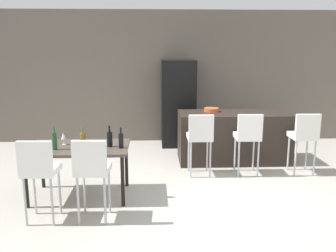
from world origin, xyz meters
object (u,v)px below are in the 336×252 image
at_px(bar_chair_left, 200,135).
at_px(wine_bottle_end, 55,141).
at_px(wine_glass_middle, 63,136).
at_px(wine_bottle_corner, 121,140).
at_px(potted_plant, 273,127).
at_px(wine_bottle_left, 110,139).
at_px(bar_chair_middle, 248,134).
at_px(refrigerator, 178,103).
at_px(bar_chair_right, 304,134).
at_px(dining_table, 79,151).
at_px(wine_bottle_far, 83,140).
at_px(fruit_bowl, 211,110).
at_px(kitchen_island, 233,137).
at_px(dining_chair_near, 39,168).
at_px(dining_chair_far, 92,167).

xyz_separation_m(bar_chair_left, wine_bottle_end, (-2.10, -0.94, 0.16)).
height_order(wine_bottle_end, wine_glass_middle, wine_bottle_end).
xyz_separation_m(wine_bottle_corner, potted_plant, (3.09, 2.90, -0.47)).
distance_m(bar_chair_left, wine_bottle_left, 1.61).
bearing_deg(bar_chair_middle, wine_bottle_corner, -155.97).
height_order(refrigerator, potted_plant, refrigerator).
relative_size(bar_chair_right, wine_bottle_corner, 3.66).
relative_size(wine_bottle_left, potted_plant, 0.47).
distance_m(wine_bottle_left, refrigerator, 3.06).
bearing_deg(dining_table, wine_glass_middle, 154.58).
relative_size(wine_bottle_far, refrigerator, 0.16).
bearing_deg(bar_chair_left, wine_bottle_far, -153.27).
relative_size(wine_bottle_corner, refrigerator, 0.16).
height_order(bar_chair_middle, fruit_bowl, bar_chair_middle).
xyz_separation_m(wine_bottle_left, wine_bottle_corner, (0.16, -0.08, -0.00)).
relative_size(wine_bottle_corner, potted_plant, 0.45).
distance_m(wine_bottle_end, refrigerator, 3.50).
bearing_deg(bar_chair_left, kitchen_island, 47.75).
distance_m(dining_chair_near, wine_bottle_corner, 1.16).
xyz_separation_m(wine_glass_middle, potted_plant, (3.93, 2.69, -0.48)).
bearing_deg(wine_bottle_corner, dining_chair_near, -143.49).
xyz_separation_m(dining_table, fruit_bowl, (2.14, 1.71, 0.28)).
bearing_deg(dining_table, dining_chair_far, -68.56).
relative_size(bar_chair_right, fruit_bowl, 3.77).
distance_m(wine_glass_middle, refrigerator, 3.26).
bearing_deg(wine_glass_middle, dining_chair_near, -95.64).
height_order(wine_bottle_left, refrigerator, refrigerator).
distance_m(bar_chair_left, dining_chair_far, 2.18).
relative_size(dining_chair_far, wine_bottle_corner, 3.66).
relative_size(dining_chair_near, wine_bottle_far, 3.47).
bearing_deg(wine_bottle_far, dining_chair_far, -72.24).
xyz_separation_m(dining_table, potted_plant, (3.70, 2.79, -0.29)).
bearing_deg(bar_chair_right, fruit_bowl, 146.60).
height_order(bar_chair_right, dining_chair_far, same).
height_order(wine_bottle_corner, potted_plant, wine_bottle_corner).
bearing_deg(dining_chair_near, wine_glass_middle, 84.36).
xyz_separation_m(dining_chair_near, wine_glass_middle, (0.09, 0.90, 0.17)).
height_order(bar_chair_middle, potted_plant, bar_chair_middle).
xyz_separation_m(dining_chair_far, wine_glass_middle, (-0.54, 0.90, 0.17)).
height_order(wine_bottle_far, wine_bottle_corner, wine_bottle_far).
height_order(bar_chair_left, dining_chair_near, same).
relative_size(bar_chair_left, dining_table, 0.75).
xyz_separation_m(bar_chair_right, potted_plant, (0.15, 2.01, -0.32)).
distance_m(dining_chair_far, fruit_bowl, 3.11).
xyz_separation_m(kitchen_island, wine_bottle_left, (-2.10, -1.62, 0.39)).
relative_size(wine_bottle_left, wine_bottle_end, 0.98).
bearing_deg(wine_bottle_left, bar_chair_left, 30.78).
distance_m(kitchen_island, dining_chair_near, 3.73).
xyz_separation_m(bar_chair_middle, potted_plant, (1.09, 2.01, -0.32)).
bearing_deg(dining_chair_near, fruit_bowl, 45.52).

